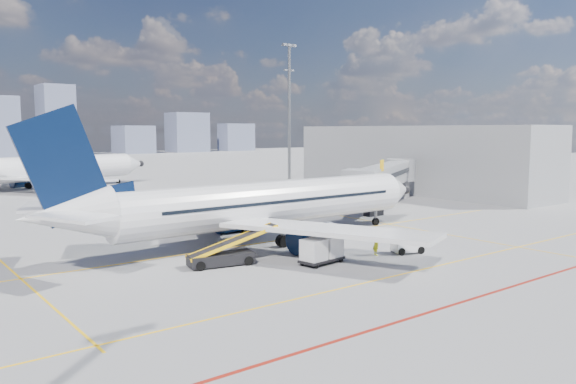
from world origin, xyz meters
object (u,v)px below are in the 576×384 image
at_px(second_aircraft, 30,170).
at_px(baggage_tug, 406,243).
at_px(ramp_worker, 376,244).
at_px(main_aircraft, 258,205).
at_px(belt_loader, 223,256).
at_px(cargo_dolly, 322,250).

relative_size(second_aircraft, baggage_tug, 15.63).
bearing_deg(ramp_worker, main_aircraft, 44.66).
distance_m(belt_loader, ramp_worker, 11.57).
bearing_deg(main_aircraft, belt_loader, -143.30).
relative_size(baggage_tug, cargo_dolly, 0.72).
relative_size(main_aircraft, baggage_tug, 14.72).
xyz_separation_m(second_aircraft, baggage_tug, (11.36, -65.93, -2.46)).
relative_size(belt_loader, ramp_worker, 4.01).
xyz_separation_m(main_aircraft, baggage_tug, (6.85, -9.98, -2.46)).
bearing_deg(belt_loader, cargo_dolly, -22.61).
bearing_deg(belt_loader, main_aircraft, 48.76).
relative_size(main_aircraft, second_aircraft, 0.94).
height_order(baggage_tug, cargo_dolly, cargo_dolly).
bearing_deg(ramp_worker, second_aircraft, 25.81).
relative_size(cargo_dolly, ramp_worker, 2.15).
height_order(belt_loader, ramp_worker, belt_loader).
bearing_deg(baggage_tug, cargo_dolly, -171.12).
relative_size(second_aircraft, ramp_worker, 24.25).
height_order(baggage_tug, ramp_worker, ramp_worker).
bearing_deg(second_aircraft, cargo_dolly, -96.83).
relative_size(main_aircraft, ramp_worker, 22.84).
xyz_separation_m(belt_loader, ramp_worker, (10.77, -4.22, 0.14)).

